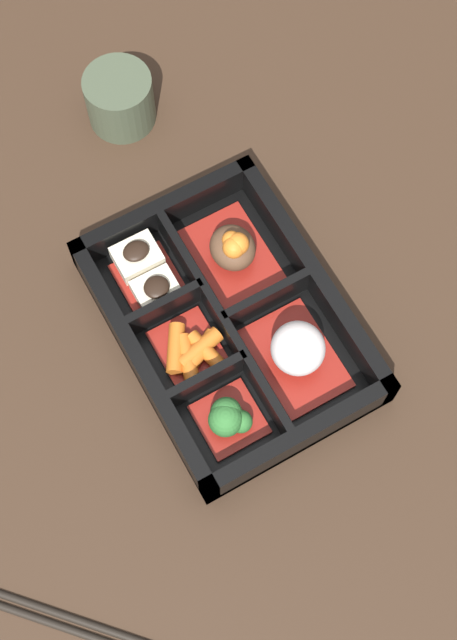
# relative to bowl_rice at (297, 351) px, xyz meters

# --- Properties ---
(ground_plane) EXTENTS (3.00, 3.00, 0.00)m
(ground_plane) POSITION_rel_bowl_rice_xyz_m (-0.06, -0.04, -0.03)
(ground_plane) COLOR #382619
(bento_base) EXTENTS (0.27, 0.20, 0.01)m
(bento_base) POSITION_rel_bowl_rice_xyz_m (-0.06, -0.04, -0.03)
(bento_base) COLOR black
(bento_base) RESTS_ON ground_plane
(bento_rim) EXTENTS (0.27, 0.20, 0.04)m
(bento_rim) POSITION_rel_bowl_rice_xyz_m (-0.06, -0.04, -0.01)
(bento_rim) COLOR black
(bento_rim) RESTS_ON ground_plane
(bowl_stew) EXTENTS (0.10, 0.07, 0.05)m
(bowl_stew) POSITION_rel_bowl_rice_xyz_m (-0.12, -0.00, -0.00)
(bowl_stew) COLOR maroon
(bowl_stew) RESTS_ON bento_base
(bowl_rice) EXTENTS (0.10, 0.07, 0.06)m
(bowl_rice) POSITION_rel_bowl_rice_xyz_m (0.00, 0.00, 0.00)
(bowl_rice) COLOR maroon
(bowl_rice) RESTS_ON bento_base
(bowl_tofu) EXTENTS (0.08, 0.06, 0.03)m
(bowl_tofu) POSITION_rel_bowl_rice_xyz_m (-0.14, -0.08, -0.01)
(bowl_tofu) COLOR maroon
(bowl_tofu) RESTS_ON bento_base
(bowl_carrots) EXTENTS (0.07, 0.06, 0.02)m
(bowl_carrots) POSITION_rel_bowl_rice_xyz_m (-0.05, -0.08, -0.01)
(bowl_carrots) COLOR maroon
(bowl_carrots) RESTS_ON bento_base
(bowl_greens) EXTENTS (0.06, 0.06, 0.04)m
(bowl_greens) POSITION_rel_bowl_rice_xyz_m (0.02, -0.08, -0.01)
(bowl_greens) COLOR maroon
(bowl_greens) RESTS_ON bento_base
(tea_cup) EXTENTS (0.07, 0.07, 0.06)m
(tea_cup) POSITION_rel_bowl_rice_xyz_m (-0.32, -0.02, -0.00)
(tea_cup) COLOR #424C38
(tea_cup) RESTS_ON ground_plane
(chopsticks) EXTENTS (0.17, 0.16, 0.01)m
(chopsticks) POSITION_rel_bowl_rice_xyz_m (0.09, -0.30, -0.03)
(chopsticks) COLOR black
(chopsticks) RESTS_ON ground_plane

